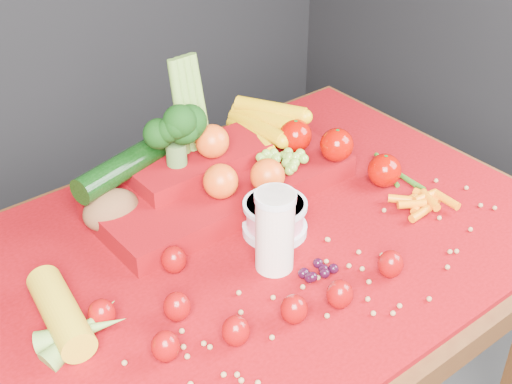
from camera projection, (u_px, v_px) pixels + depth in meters
table at (262, 280)px, 1.37m from camera, size 1.10×0.80×0.75m
red_cloth at (263, 239)px, 1.31m from camera, size 1.05×0.75×0.01m
milk_glass at (275, 229)px, 1.19m from camera, size 0.07×0.07×0.15m
yogurt_bowl at (275, 217)px, 1.30m from camera, size 0.12×0.12×0.07m
strawberry_scatter at (237, 301)px, 1.13m from camera, size 0.48×0.28×0.05m
dark_grape_cluster at (320, 271)px, 1.21m from camera, size 0.06×0.05×0.03m
soybean_scatter at (339, 292)px, 1.18m from camera, size 0.84×0.24×0.01m
corn_ear at (75, 325)px, 1.09m from camera, size 0.20×0.24×0.06m
potato at (111, 210)px, 1.31m from camera, size 0.11×0.08×0.08m
baby_carrot_pile at (423, 206)px, 1.36m from camera, size 0.18×0.17×0.03m
green_bean_pile at (394, 173)px, 1.48m from camera, size 0.14×0.12×0.01m
produce_mound at (227, 167)px, 1.40m from camera, size 0.59×0.35×0.27m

